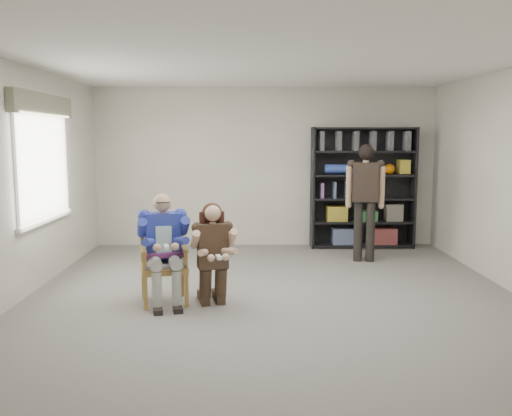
{
  "coord_description": "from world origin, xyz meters",
  "views": [
    {
      "loc": [
        -0.29,
        -6.11,
        1.93
      ],
      "look_at": [
        -0.2,
        0.6,
        1.05
      ],
      "focal_mm": 38.0,
      "sensor_mm": 36.0,
      "label": 1
    }
  ],
  "objects_px": {
    "seated_man": "(164,249)",
    "armchair": "(164,261)",
    "standing_man": "(365,204)",
    "kneeling_woman": "(213,255)",
    "bookshelf": "(363,188)"
  },
  "relations": [
    {
      "from": "seated_man",
      "to": "kneeling_woman",
      "type": "height_order",
      "value": "seated_man"
    },
    {
      "from": "bookshelf",
      "to": "standing_man",
      "type": "xyz_separation_m",
      "value": [
        -0.19,
        -1.11,
        -0.14
      ]
    },
    {
      "from": "kneeling_woman",
      "to": "bookshelf",
      "type": "height_order",
      "value": "bookshelf"
    },
    {
      "from": "armchair",
      "to": "kneeling_woman",
      "type": "height_order",
      "value": "kneeling_woman"
    },
    {
      "from": "seated_man",
      "to": "armchair",
      "type": "bearing_deg",
      "value": 0.0
    },
    {
      "from": "armchair",
      "to": "bookshelf",
      "type": "bearing_deg",
      "value": 33.48
    },
    {
      "from": "kneeling_woman",
      "to": "standing_man",
      "type": "bearing_deg",
      "value": 31.63
    },
    {
      "from": "standing_man",
      "to": "kneeling_woman",
      "type": "bearing_deg",
      "value": -124.13
    },
    {
      "from": "bookshelf",
      "to": "seated_man",
      "type": "bearing_deg",
      "value": -132.79
    },
    {
      "from": "armchair",
      "to": "bookshelf",
      "type": "height_order",
      "value": "bookshelf"
    },
    {
      "from": "armchair",
      "to": "seated_man",
      "type": "xyz_separation_m",
      "value": [
        0.0,
        0.0,
        0.15
      ]
    },
    {
      "from": "seated_man",
      "to": "standing_man",
      "type": "height_order",
      "value": "standing_man"
    },
    {
      "from": "armchair",
      "to": "kneeling_woman",
      "type": "relative_size",
      "value": 0.84
    },
    {
      "from": "bookshelf",
      "to": "standing_man",
      "type": "distance_m",
      "value": 1.13
    },
    {
      "from": "seated_man",
      "to": "bookshelf",
      "type": "distance_m",
      "value": 4.4
    }
  ]
}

